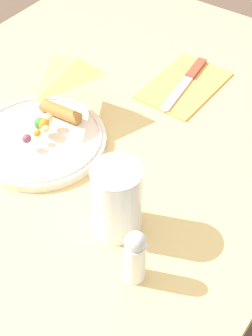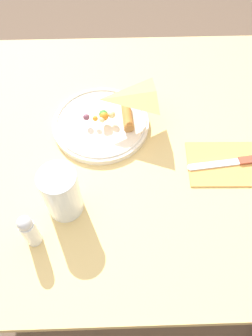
{
  "view_description": "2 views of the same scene",
  "coord_description": "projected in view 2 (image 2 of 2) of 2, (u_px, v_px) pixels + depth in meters",
  "views": [
    {
      "loc": [
        0.46,
        0.47,
        1.41
      ],
      "look_at": [
        -0.02,
        0.14,
        0.82
      ],
      "focal_mm": 55.0,
      "sensor_mm": 36.0,
      "label": 1
    },
    {
      "loc": [
        -0.06,
        0.5,
        1.42
      ],
      "look_at": [
        -0.07,
        0.11,
        0.83
      ],
      "focal_mm": 35.0,
      "sensor_mm": 36.0,
      "label": 2
    }
  ],
  "objects": [
    {
      "name": "butter_knife",
      "position": [
        233.0,
        162.0,
        0.77
      ],
      "size": [
        0.2,
        0.04,
        0.01
      ],
      "rotation": [
        0.0,
        0.0,
        0.11
      ],
      "color": "#99422D",
      "rests_on": "napkin_folded"
    },
    {
      "name": "plate_pizza",
      "position": [
        102.0,
        122.0,
        0.83
      ],
      "size": [
        0.24,
        0.24,
        0.05
      ],
      "color": "silver",
      "rests_on": "dining_table"
    },
    {
      "name": "napkin_folded",
      "position": [
        229.0,
        164.0,
        0.77
      ],
      "size": [
        0.2,
        0.13,
        0.0
      ],
      "rotation": [
        0.0,
        0.0,
        -0.03
      ],
      "color": "#E59E4C",
      "rests_on": "dining_table"
    },
    {
      "name": "milk_glass",
      "position": [
        62.0,
        194.0,
        0.67
      ],
      "size": [
        0.08,
        0.08,
        0.13
      ],
      "color": "white",
      "rests_on": "dining_table"
    },
    {
      "name": "dining_table",
      "position": [
        99.0,
        165.0,
        0.9
      ],
      "size": [
        1.3,
        0.83,
        0.77
      ],
      "color": "#DBB770",
      "rests_on": "ground_plane"
    },
    {
      "name": "ground_plane",
      "position": [
        109.0,
        248.0,
        1.46
      ],
      "size": [
        6.0,
        6.0,
        0.0
      ],
      "primitive_type": "plane",
      "color": "brown"
    },
    {
      "name": "salt_shaker",
      "position": [
        29.0,
        230.0,
        0.63
      ],
      "size": [
        0.03,
        0.03,
        0.1
      ],
      "color": "white",
      "rests_on": "dining_table"
    }
  ]
}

